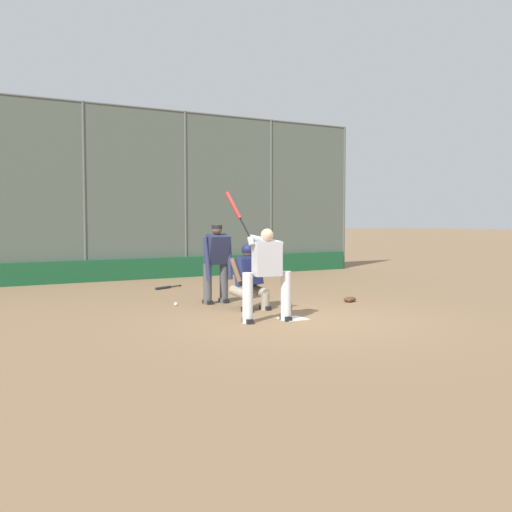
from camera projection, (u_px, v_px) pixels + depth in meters
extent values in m
plane|color=#846647|center=(293.00, 319.00, 10.40)|extent=(160.00, 160.00, 0.00)
cube|color=white|center=(293.00, 319.00, 10.40)|extent=(0.43, 0.43, 0.01)
cylinder|color=#515651|center=(344.00, 198.00, 20.95)|extent=(0.08, 0.08, 4.94)
cylinder|color=#515651|center=(271.00, 196.00, 19.43)|extent=(0.08, 0.08, 4.94)
cylinder|color=#515651|center=(186.00, 194.00, 17.91)|extent=(0.08, 0.08, 4.94)
cylinder|color=#515651|center=(84.00, 192.00, 16.38)|extent=(0.08, 0.08, 4.94)
cube|color=#515B51|center=(137.00, 193.00, 17.14)|extent=(15.07, 0.01, 4.94)
cylinder|color=#515651|center=(136.00, 107.00, 16.99)|extent=(15.07, 0.06, 0.06)
cube|color=#19512D|center=(139.00, 269.00, 17.19)|extent=(14.77, 0.18, 0.60)
cube|color=slate|center=(51.00, 274.00, 18.27)|extent=(10.55, 2.50, 0.12)
cube|color=slate|center=(56.00, 271.00, 17.55)|extent=(10.55, 0.55, 0.44)
cube|color=#B7BABC|center=(56.00, 262.00, 17.54)|extent=(10.55, 0.24, 0.08)
cube|color=slate|center=(52.00, 264.00, 18.02)|extent=(10.55, 0.55, 0.76)
cube|color=#B7BABC|center=(52.00, 250.00, 17.99)|extent=(10.55, 0.24, 0.08)
cube|color=slate|center=(48.00, 258.00, 18.48)|extent=(10.55, 0.55, 1.08)
cube|color=#B7BABC|center=(48.00, 239.00, 18.44)|extent=(10.55, 0.24, 0.08)
cube|color=slate|center=(45.00, 252.00, 18.94)|extent=(10.55, 0.55, 1.40)
cube|color=#B7BABC|center=(44.00, 228.00, 18.90)|extent=(10.55, 0.24, 0.08)
cylinder|color=silver|center=(286.00, 296.00, 10.23)|extent=(0.18, 0.18, 0.85)
cube|color=black|center=(286.00, 318.00, 10.25)|extent=(0.15, 0.29, 0.08)
cylinder|color=silver|center=(248.00, 298.00, 9.96)|extent=(0.18, 0.18, 0.85)
cube|color=black|center=(248.00, 321.00, 9.98)|extent=(0.15, 0.29, 0.08)
cube|color=#B7B7BC|center=(267.00, 259.00, 10.05)|extent=(0.49, 0.32, 0.58)
sphere|color=tan|center=(267.00, 235.00, 10.03)|extent=(0.22, 0.22, 0.22)
cylinder|color=#B7B7BC|center=(266.00, 241.00, 10.06)|extent=(0.60, 0.23, 0.22)
cylinder|color=#B7B7BC|center=(251.00, 241.00, 9.95)|extent=(0.11, 0.15, 0.16)
sphere|color=black|center=(250.00, 237.00, 9.97)|extent=(0.04, 0.04, 0.04)
cylinder|color=black|center=(245.00, 228.00, 10.01)|extent=(0.12, 0.21, 0.33)
cylinder|color=maroon|center=(233.00, 205.00, 10.12)|extent=(0.21, 0.33, 0.47)
cylinder|color=gray|center=(265.00, 301.00, 11.43)|extent=(0.16, 0.16, 0.33)
cylinder|color=gray|center=(258.00, 291.00, 11.59)|extent=(0.26, 0.52, 0.25)
cube|color=black|center=(265.00, 308.00, 11.44)|extent=(0.14, 0.27, 0.08)
cylinder|color=gray|center=(247.00, 303.00, 11.16)|extent=(0.16, 0.16, 0.33)
cylinder|color=gray|center=(240.00, 293.00, 11.31)|extent=(0.26, 0.52, 0.25)
cube|color=black|center=(247.00, 310.00, 11.17)|extent=(0.14, 0.27, 0.08)
cube|color=navy|center=(248.00, 271.00, 11.46)|extent=(0.52, 0.44, 0.59)
cube|color=#191E47|center=(253.00, 272.00, 11.34)|extent=(0.44, 0.20, 0.49)
sphere|color=brown|center=(248.00, 252.00, 11.44)|extent=(0.22, 0.22, 0.22)
sphere|color=#191E47|center=(248.00, 250.00, 11.44)|extent=(0.24, 0.24, 0.24)
cylinder|color=navy|center=(264.00, 262.00, 11.36)|extent=(0.24, 0.58, 0.17)
ellipsoid|color=black|center=(268.00, 265.00, 11.09)|extent=(0.31, 0.14, 0.24)
cylinder|color=brown|center=(236.00, 270.00, 11.28)|extent=(0.14, 0.34, 0.47)
cylinder|color=#4C4C51|center=(224.00, 283.00, 12.41)|extent=(0.17, 0.17, 0.83)
cube|color=black|center=(224.00, 301.00, 12.43)|extent=(0.12, 0.28, 0.08)
cylinder|color=#4C4C51|center=(208.00, 284.00, 12.21)|extent=(0.17, 0.17, 0.83)
cube|color=black|center=(208.00, 302.00, 12.23)|extent=(0.12, 0.28, 0.08)
cube|color=#282D4C|center=(217.00, 249.00, 12.22)|extent=(0.46, 0.41, 0.63)
sphere|color=brown|center=(217.00, 230.00, 12.19)|extent=(0.21, 0.21, 0.21)
cylinder|color=black|center=(217.00, 227.00, 12.19)|extent=(0.22, 0.22, 0.07)
cylinder|color=#282D4C|center=(229.00, 258.00, 12.31)|extent=(0.14, 0.24, 0.88)
cylinder|color=#282D4C|center=(207.00, 259.00, 12.04)|extent=(0.15, 0.24, 0.88)
sphere|color=black|center=(180.00, 285.00, 15.36)|extent=(0.04, 0.04, 0.04)
cylinder|color=black|center=(175.00, 286.00, 15.20)|extent=(0.35, 0.18, 0.03)
cylinder|color=#28282D|center=(163.00, 288.00, 14.84)|extent=(0.50, 0.28, 0.07)
ellipsoid|color=#56331E|center=(350.00, 299.00, 12.55)|extent=(0.30, 0.19, 0.11)
ellipsoid|color=#56331E|center=(349.00, 300.00, 12.43)|extent=(0.11, 0.08, 0.09)
sphere|color=white|center=(176.00, 304.00, 11.96)|extent=(0.07, 0.07, 0.07)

